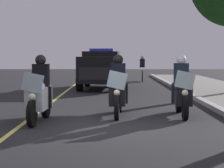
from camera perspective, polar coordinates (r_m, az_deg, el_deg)
name	(u,v)px	position (r m, az deg, el deg)	size (l,w,h in m)	color
ground_plane	(112,128)	(9.42, -0.05, -6.29)	(80.00, 80.00, 0.00)	black
lane_stripe_center	(18,128)	(9.69, -13.32, -6.09)	(48.00, 0.12, 0.01)	#E0D14C
police_motorcycle_lead_left	(39,95)	(10.36, -10.32, -1.51)	(2.14, 0.60, 1.72)	black
police_motorcycle_lead_right	(118,91)	(11.20, 0.87, -1.02)	(2.14, 0.60, 1.72)	black
police_motorcycle_trailing	(182,91)	(11.36, 9.92, -1.01)	(2.14, 0.60, 1.72)	black
police_suv	(101,68)	(20.46, -1.55, 2.33)	(4.99, 2.28, 2.05)	black
cyclist_background	(142,69)	(26.03, 4.34, 2.21)	(1.76, 0.33, 1.69)	black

